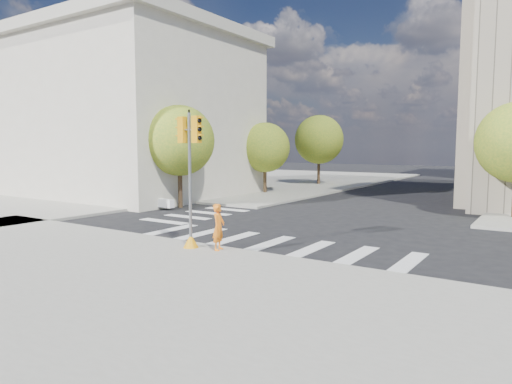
{
  "coord_description": "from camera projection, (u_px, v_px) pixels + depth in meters",
  "views": [
    {
      "loc": [
        9.22,
        -17.23,
        3.82
      ],
      "look_at": [
        -0.34,
        -2.73,
        2.1
      ],
      "focal_mm": 32.0,
      "sensor_mm": 36.0,
      "label": 1
    }
  ],
  "objects": [
    {
      "name": "sidewalk_far_left",
      "position": [
        251.0,
        180.0,
        52.29
      ],
      "size": [
        28.0,
        40.0,
        0.15
      ],
      "primitive_type": "cube",
      "color": "gray",
      "rests_on": "ground"
    },
    {
      "name": "classical_building",
      "position": [
        126.0,
        114.0,
        36.7
      ],
      "size": [
        19.0,
        15.0,
        12.7
      ],
      "color": "beige",
      "rests_on": "ground"
    },
    {
      "name": "sidewalk_near",
      "position": [
        73.0,
        309.0,
        10.59
      ],
      "size": [
        30.0,
        14.0,
        0.15
      ],
      "primitive_type": "cube",
      "color": "gray",
      "rests_on": "ground"
    },
    {
      "name": "traffic_signal",
      "position": [
        190.0,
        189.0,
        16.49
      ],
      "size": [
        1.08,
        0.56,
        4.99
      ],
      "rotation": [
        0.0,
        0.0,
        -0.13
      ],
      "color": "orange",
      "rests_on": "sidewalk_near"
    },
    {
      "name": "ground",
      "position": [
        297.0,
        235.0,
        19.74
      ],
      "size": [
        160.0,
        160.0,
        0.0
      ],
      "primitive_type": "plane",
      "color": "black",
      "rests_on": "ground"
    },
    {
      "name": "photographer",
      "position": [
        219.0,
        227.0,
        16.2
      ],
      "size": [
        0.54,
        0.69,
        1.66
      ],
      "primitive_type": "imported",
      "rotation": [
        0.0,
        0.0,
        1.84
      ],
      "color": "orange",
      "rests_on": "sidewalk_near"
    },
    {
      "name": "tree_lw_far",
      "position": [
        319.0,
        140.0,
        44.98
      ],
      "size": [
        4.8,
        4.8,
        6.95
      ],
      "color": "#382616",
      "rests_on": "ground"
    },
    {
      "name": "tree_lw_near",
      "position": [
        179.0,
        141.0,
        28.4
      ],
      "size": [
        4.4,
        4.4,
        6.41
      ],
      "color": "#382616",
      "rests_on": "ground"
    },
    {
      "name": "tree_lw_mid",
      "position": [
        265.0,
        148.0,
        36.75
      ],
      "size": [
        4.0,
        4.0,
        5.77
      ],
      "color": "#382616",
      "rests_on": "ground"
    },
    {
      "name": "planter_wall",
      "position": [
        138.0,
        201.0,
        29.11
      ],
      "size": [
        6.0,
        0.46,
        0.5
      ],
      "primitive_type": "cube",
      "rotation": [
        0.0,
        0.0,
        -0.01
      ],
      "color": "white",
      "rests_on": "sidewalk_left_near"
    }
  ]
}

